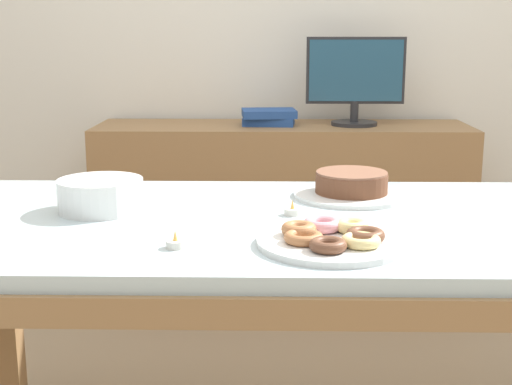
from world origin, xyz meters
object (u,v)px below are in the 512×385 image
at_px(pastry_platter, 332,238).
at_px(tealight_near_front, 294,211).
at_px(tealight_centre, 175,243).
at_px(computer_monitor, 355,81).
at_px(book_stack, 269,117).
at_px(cake_chocolate_round, 351,186).
at_px(plate_stack, 101,195).

height_order(pastry_platter, tealight_near_front, pastry_platter).
bearing_deg(tealight_centre, computer_monitor, 71.88).
xyz_separation_m(book_stack, cake_chocolate_round, (0.22, -1.24, -0.04)).
xyz_separation_m(cake_chocolate_round, pastry_platter, (-0.09, -0.45, -0.01)).
bearing_deg(computer_monitor, tealight_centre, -108.12).
relative_size(book_stack, tealight_near_front, 6.14).
bearing_deg(pastry_platter, cake_chocolate_round, 78.76).
height_order(computer_monitor, book_stack, computer_monitor).
bearing_deg(book_stack, cake_chocolate_round, -79.74).
bearing_deg(computer_monitor, tealight_near_front, -102.08).
height_order(cake_chocolate_round, tealight_near_front, cake_chocolate_round).
relative_size(cake_chocolate_round, plate_stack, 1.47).
distance_m(cake_chocolate_round, tealight_near_front, 0.25).
xyz_separation_m(plate_stack, tealight_near_front, (0.48, -0.03, -0.03)).
bearing_deg(pastry_platter, plate_stack, 152.65).
relative_size(pastry_platter, tealight_centre, 7.79).
xyz_separation_m(cake_chocolate_round, tealight_centre, (-0.41, -0.47, -0.02)).
bearing_deg(plate_stack, cake_chocolate_round, 14.46).
height_order(cake_chocolate_round, plate_stack, plate_stack).
bearing_deg(computer_monitor, pastry_platter, -98.00).
height_order(cake_chocolate_round, pastry_platter, cake_chocolate_round).
relative_size(tealight_centre, tealight_near_front, 1.00).
xyz_separation_m(book_stack, tealight_centre, (-0.19, -1.71, -0.06)).
relative_size(book_stack, pastry_platter, 0.79).
bearing_deg(tealight_near_front, plate_stack, 176.00).
xyz_separation_m(pastry_platter, tealight_near_front, (-0.07, 0.25, -0.01)).
bearing_deg(plate_stack, computer_monitor, 60.77).
bearing_deg(plate_stack, pastry_platter, -27.35).
distance_m(book_stack, pastry_platter, 1.69).
bearing_deg(computer_monitor, book_stack, 179.79).
xyz_separation_m(pastry_platter, plate_stack, (-0.55, 0.28, 0.02)).
distance_m(cake_chocolate_round, plate_stack, 0.66).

